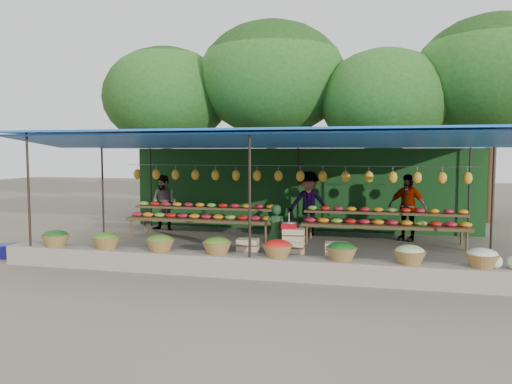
% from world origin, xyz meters
% --- Properties ---
extents(ground, '(60.00, 60.00, 0.00)m').
position_xyz_m(ground, '(0.00, 0.00, 0.00)').
color(ground, '#625A48').
rests_on(ground, ground).
extents(stone_curb, '(10.60, 0.55, 0.40)m').
position_xyz_m(stone_curb, '(0.00, -2.75, 0.20)').
color(stone_curb, slate).
rests_on(stone_curb, ground).
extents(stall_canopy, '(10.80, 6.60, 2.82)m').
position_xyz_m(stall_canopy, '(-0.00, 0.06, 2.68)').
color(stall_canopy, black).
rests_on(stall_canopy, ground).
extents(produce_baskets, '(8.98, 0.58, 0.34)m').
position_xyz_m(produce_baskets, '(-0.10, -2.75, 0.56)').
color(produce_baskets, brown).
rests_on(produce_baskets, stone_curb).
extents(netting_backdrop, '(10.60, 0.06, 2.50)m').
position_xyz_m(netting_backdrop, '(0.00, 3.15, 1.25)').
color(netting_backdrop, '#17401A').
rests_on(netting_backdrop, ground).
extents(tree_row, '(16.51, 5.50, 7.12)m').
position_xyz_m(tree_row, '(0.50, 6.09, 4.70)').
color(tree_row, '#311B12').
rests_on(tree_row, ground).
extents(fruit_table_left, '(4.21, 0.95, 0.93)m').
position_xyz_m(fruit_table_left, '(-2.49, 1.35, 0.61)').
color(fruit_table_left, '#4A371D').
rests_on(fruit_table_left, ground).
extents(fruit_table_right, '(4.21, 0.95, 0.93)m').
position_xyz_m(fruit_table_right, '(2.51, 1.35, 0.61)').
color(fruit_table_right, '#4A371D').
rests_on(fruit_table_right, ground).
extents(crate_counter, '(2.37, 0.37, 0.77)m').
position_xyz_m(crate_counter, '(0.59, -1.57, 0.31)').
color(crate_counter, tan).
rests_on(crate_counter, ground).
extents(weighing_scale, '(0.32, 0.32, 0.34)m').
position_xyz_m(weighing_scale, '(0.52, -1.57, 0.85)').
color(weighing_scale, red).
rests_on(weighing_scale, crate_counter).
extents(vendor_seated, '(0.53, 0.42, 1.26)m').
position_xyz_m(vendor_seated, '(0.18, -1.38, 0.63)').
color(vendor_seated, '#193618').
rests_on(vendor_seated, ground).
extents(customer_left, '(0.90, 0.74, 1.69)m').
position_xyz_m(customer_left, '(-3.98, 2.10, 0.84)').
color(customer_left, slate).
rests_on(customer_left, ground).
extents(customer_mid, '(1.22, 0.74, 1.83)m').
position_xyz_m(customer_mid, '(0.42, 2.20, 0.92)').
color(customer_mid, slate).
rests_on(customer_mid, ground).
extents(customer_right, '(1.14, 0.85, 1.80)m').
position_xyz_m(customer_right, '(3.11, 2.06, 0.90)').
color(customer_right, slate).
rests_on(customer_right, ground).
extents(blue_crate_front, '(0.61, 0.53, 0.30)m').
position_xyz_m(blue_crate_front, '(-5.90, -2.48, 0.15)').
color(blue_crate_front, navy).
rests_on(blue_crate_front, ground).
extents(blue_crate_back, '(0.55, 0.46, 0.29)m').
position_xyz_m(blue_crate_back, '(-5.34, -2.08, 0.14)').
color(blue_crate_back, navy).
rests_on(blue_crate_back, ground).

